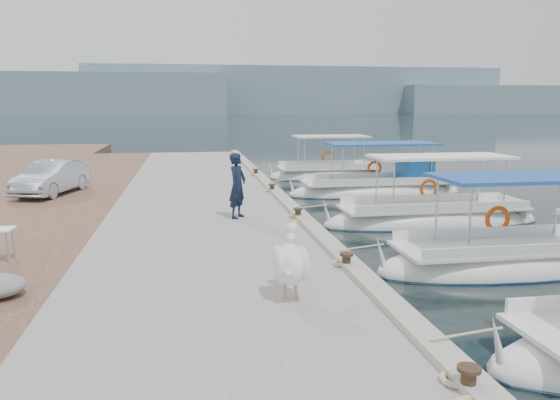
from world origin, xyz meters
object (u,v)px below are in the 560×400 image
(fishing_caique_e, at_px, (327,176))
(fisherman, at_px, (238,186))
(fishing_caique_d, at_px, (378,190))
(parked_car, at_px, (52,178))
(pelican, at_px, (290,262))
(fishing_caique_b, at_px, (507,264))
(fishing_caique_c, at_px, (432,220))

(fishing_caique_e, xyz_separation_m, fisherman, (-5.82, -11.79, 1.34))
(fishing_caique_d, xyz_separation_m, parked_car, (-13.14, -0.79, 0.94))
(pelican, relative_size, parked_car, 0.43)
(fishing_caique_b, distance_m, pelican, 6.21)
(fisherman, bearing_deg, fishing_caique_b, -95.35)
(fishing_caique_c, distance_m, fishing_caique_e, 11.46)
(fishing_caique_c, relative_size, fisherman, 3.80)
(fishing_caique_b, xyz_separation_m, fishing_caique_c, (0.44, 4.97, -0.00))
(fishing_caique_e, bearing_deg, fishing_caique_d, -81.37)
(fisherman, bearing_deg, fishing_caique_e, 6.34)
(fishing_caique_e, distance_m, parked_car, 13.86)
(fishing_caique_e, bearing_deg, fishing_caique_c, -87.28)
(fishing_caique_d, bearing_deg, parked_car, -176.54)
(fishing_caique_b, relative_size, parked_car, 1.71)
(fishing_caique_b, xyz_separation_m, fishing_caique_d, (0.73, 10.92, 0.06))
(fishing_caique_c, bearing_deg, parked_car, 158.13)
(fishing_caique_c, relative_size, parked_car, 1.94)
(pelican, bearing_deg, parked_car, 118.46)
(fishing_caique_c, distance_m, fisherman, 6.51)
(fishing_caique_b, height_order, parked_car, fishing_caique_b)
(pelican, xyz_separation_m, parked_car, (-6.77, 12.48, -0.02))
(pelican, height_order, parked_car, pelican)
(parked_car, bearing_deg, pelican, -46.11)
(fishing_caique_d, height_order, parked_car, fishing_caique_d)
(fishing_caique_b, relative_size, pelican, 3.98)
(fishing_caique_c, xyz_separation_m, fishing_caique_d, (0.29, 5.95, 0.06))
(pelican, height_order, fisherman, fisherman)
(fishing_caique_d, distance_m, fishing_caique_e, 5.56)
(fishing_caique_b, bearing_deg, fishing_caique_e, 90.38)
(fishing_caique_c, bearing_deg, pelican, -129.73)
(parked_car, bearing_deg, fishing_caique_b, -23.78)
(fishing_caique_c, bearing_deg, fisherman, -176.86)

